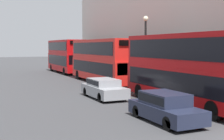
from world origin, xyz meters
name	(u,v)px	position (x,y,z in m)	size (l,w,h in m)	color
bus_leading	(186,67)	(1.60, 6.70, 2.40)	(2.59, 10.42, 4.36)	#B20C0F
bus_second_in_queue	(102,59)	(1.60, 19.81, 2.36)	(2.59, 11.43, 4.28)	red
bus_third_in_queue	(66,55)	(1.60, 32.68, 2.45)	(2.59, 10.07, 4.44)	#B20C0F
car_dark_sedan	(165,106)	(-1.80, 3.86, 0.75)	(1.80, 4.28, 1.42)	#1E2338
car_hatchback	(104,88)	(-1.80, 11.42, 0.72)	(1.88, 4.39, 1.35)	gray
street_lamp	(145,44)	(3.26, 14.32, 3.83)	(0.44, 0.44, 6.16)	black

